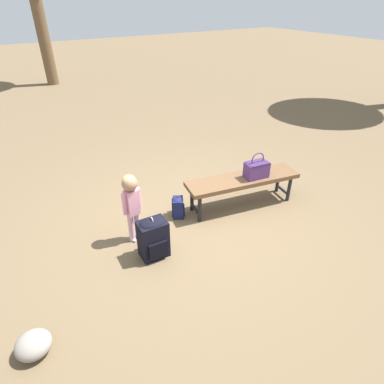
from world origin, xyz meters
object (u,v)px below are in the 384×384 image
object	(u,v)px
child_standing	(131,198)
park_bench	(243,181)
handbag	(257,169)
backpack_large	(153,237)
backpack_small	(178,206)
trail_rock	(33,345)

from	to	relation	value
child_standing	park_bench	bearing A→B (deg)	176.40
handbag	backpack_large	distance (m)	1.72
park_bench	backpack_large	distance (m)	1.55
child_standing	backpack_small	xyz separation A→B (m)	(-0.69, -0.14, -0.44)
backpack_large	trail_rock	bearing A→B (deg)	21.95
handbag	backpack_small	bearing A→B (deg)	-16.61
backpack_small	trail_rock	bearing A→B (deg)	28.32
handbag	child_standing	distance (m)	1.76
backpack_large	backpack_small	xyz separation A→B (m)	(-0.62, -0.53, -0.11)
park_bench	trail_rock	bearing A→B (deg)	16.26
park_bench	backpack_small	bearing A→B (deg)	-14.83
park_bench	handbag	bearing A→B (deg)	154.01
park_bench	handbag	distance (m)	0.25
child_standing	trail_rock	size ratio (longest dim) A/B	2.97
child_standing	backpack_large	bearing A→B (deg)	100.21
park_bench	backpack_small	distance (m)	0.96
child_standing	backpack_small	bearing A→B (deg)	-168.69
park_bench	trail_rock	xyz separation A→B (m)	(2.92, 0.85, -0.29)
park_bench	handbag	world-z (taller)	handbag
child_standing	backpack_small	size ratio (longest dim) A/B	2.83
park_bench	handbag	xyz separation A→B (m)	(-0.16, 0.08, 0.18)
park_bench	handbag	size ratio (longest dim) A/B	4.47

